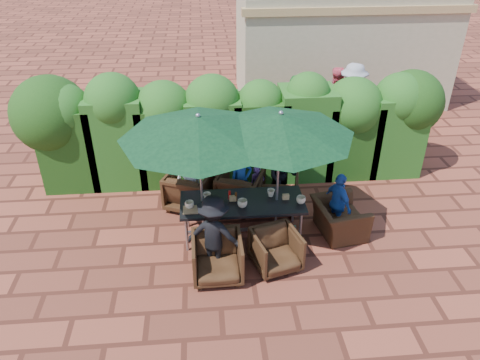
{
  "coord_description": "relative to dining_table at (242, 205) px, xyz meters",
  "views": [
    {
      "loc": [
        -0.71,
        -6.78,
        5.38
      ],
      "look_at": [
        -0.09,
        0.4,
        1.03
      ],
      "focal_mm": 35.0,
      "sensor_mm": 36.0,
      "label": 1
    }
  ],
  "objects": [
    {
      "name": "child_right",
      "position": [
        0.4,
        1.07,
        -0.26
      ],
      "size": [
        0.34,
        0.29,
        0.83
      ],
      "primitive_type": "imported",
      "rotation": [
        0.0,
        0.0,
        0.17
      ],
      "color": "#784392",
      "rests_on": "ground"
    },
    {
      "name": "serving_tray",
      "position": [
        -0.88,
        -0.19,
        0.08
      ],
      "size": [
        0.35,
        0.25,
        0.02
      ],
      "primitive_type": "cube",
      "color": "#A77D51",
      "rests_on": "dining_table"
    },
    {
      "name": "adult_near_left",
      "position": [
        -0.54,
        -0.86,
        0.04
      ],
      "size": [
        0.99,
        0.67,
        1.42
      ],
      "primitive_type": "imported",
      "rotation": [
        0.0,
        0.0,
        2.84
      ],
      "color": "black",
      "rests_on": "ground"
    },
    {
      "name": "cup_d",
      "position": [
        0.53,
        0.13,
        0.14
      ],
      "size": [
        0.14,
        0.14,
        0.13
      ],
      "primitive_type": "imported",
      "color": "beige",
      "rests_on": "dining_table"
    },
    {
      "name": "chair_near_right",
      "position": [
        0.49,
        -0.9,
        -0.3
      ],
      "size": [
        0.9,
        0.86,
        0.76
      ],
      "primitive_type": "imported",
      "rotation": [
        0.0,
        0.0,
        0.28
      ],
      "color": "black",
      "rests_on": "ground"
    },
    {
      "name": "chair_near_left",
      "position": [
        -0.5,
        -1.04,
        -0.26
      ],
      "size": [
        0.82,
        0.77,
        0.83
      ],
      "primitive_type": "imported",
      "rotation": [
        0.0,
        0.0,
        0.01
      ],
      "color": "black",
      "rests_on": "ground"
    },
    {
      "name": "chair_far_mid",
      "position": [
        0.05,
        0.98,
        -0.24
      ],
      "size": [
        1.07,
        1.04,
        0.86
      ],
      "primitive_type": "imported",
      "rotation": [
        0.0,
        0.0,
        2.75
      ],
      "color": "black",
      "rests_on": "ground"
    },
    {
      "name": "pedestrian_b",
      "position": [
        2.8,
        4.36,
        0.2
      ],
      "size": [
        0.93,
        0.67,
        1.75
      ],
      "primitive_type": "imported",
      "rotation": [
        0.0,
        0.0,
        3.35
      ],
      "color": "#EA526A",
      "rests_on": "ground"
    },
    {
      "name": "adult_far_mid",
      "position": [
        0.07,
        1.0,
        -0.07
      ],
      "size": [
        0.52,
        0.46,
        1.21
      ],
      "primitive_type": "imported",
      "rotation": [
        0.0,
        0.0,
        0.28
      ],
      "color": "#1E4CA5",
      "rests_on": "ground"
    },
    {
      "name": "child_left",
      "position": [
        -0.37,
        1.11,
        -0.3
      ],
      "size": [
        0.31,
        0.28,
        0.74
      ],
      "primitive_type": "imported",
      "rotation": [
        0.0,
        0.0,
        0.25
      ],
      "color": "#EA526A",
      "rests_on": "ground"
    },
    {
      "name": "sauce_bottle",
      "position": [
        -0.11,
        0.05,
        0.16
      ],
      "size": [
        0.04,
        0.04,
        0.17
      ],
      "primitive_type": "cylinder",
      "color": "#4C230C",
      "rests_on": "dining_table"
    },
    {
      "name": "ground",
      "position": [
        0.07,
        -0.13,
        -0.67
      ],
      "size": [
        80.0,
        80.0,
        0.0
      ],
      "primitive_type": "plane",
      "color": "brown",
      "rests_on": "ground"
    },
    {
      "name": "chair_far_left",
      "position": [
        -0.96,
        1.05,
        -0.24
      ],
      "size": [
        1.08,
        1.05,
        0.87
      ],
      "primitive_type": "imported",
      "rotation": [
        0.0,
        0.0,
        2.75
      ],
      "color": "black",
      "rests_on": "ground"
    },
    {
      "name": "number_block_right",
      "position": [
        0.78,
        0.01,
        0.13
      ],
      "size": [
        0.12,
        0.06,
        0.1
      ],
      "primitive_type": "cube",
      "color": "tan",
      "rests_on": "dining_table"
    },
    {
      "name": "cup_c",
      "position": [
        -0.01,
        -0.16,
        0.15
      ],
      "size": [
        0.18,
        0.18,
        0.14
      ],
      "primitive_type": "imported",
      "color": "beige",
      "rests_on": "dining_table"
    },
    {
      "name": "ketchup_bottle",
      "position": [
        -0.22,
        0.1,
        0.16
      ],
      "size": [
        0.04,
        0.04,
        0.17
      ],
      "primitive_type": "cylinder",
      "color": "#B20C0A",
      "rests_on": "dining_table"
    },
    {
      "name": "chair_end_right",
      "position": [
        1.79,
        -0.07,
        -0.25
      ],
      "size": [
        0.78,
        1.06,
        0.85
      ],
      "primitive_type": "imported",
      "rotation": [
        0.0,
        0.0,
        1.73
      ],
      "color": "black",
      "rests_on": "ground"
    },
    {
      "name": "cup_b",
      "position": [
        -0.62,
        0.11,
        0.14
      ],
      "size": [
        0.14,
        0.14,
        0.14
      ],
      "primitive_type": "imported",
      "color": "beige",
      "rests_on": "dining_table"
    },
    {
      "name": "cup_a",
      "position": [
        -0.94,
        -0.12,
        0.14
      ],
      "size": [
        0.16,
        0.16,
        0.13
      ],
      "primitive_type": "imported",
      "color": "beige",
      "rests_on": "dining_table"
    },
    {
      "name": "adult_far_right",
      "position": [
        0.89,
        1.03,
        -0.05
      ],
      "size": [
        0.61,
        0.39,
        1.25
      ],
      "primitive_type": "imported",
      "rotation": [
        0.0,
        0.0,
        -0.04
      ],
      "color": "black",
      "rests_on": "ground"
    },
    {
      "name": "hedge_wall",
      "position": [
        -0.11,
        2.19,
        0.65
      ],
      "size": [
        9.1,
        1.6,
        2.46
      ],
      "color": "#13390F",
      "rests_on": "ground"
    },
    {
      "name": "adult_end_right",
      "position": [
        1.76,
        0.01,
        -0.07
      ],
      "size": [
        0.58,
        0.78,
        1.2
      ],
      "primitive_type": "imported",
      "rotation": [
        0.0,
        0.0,
        1.94
      ],
      "color": "#1E4CA5",
      "rests_on": "ground"
    },
    {
      "name": "umbrella_right",
      "position": [
        0.62,
        0.01,
        1.54
      ],
      "size": [
        2.51,
        2.51,
        2.46
      ],
      "color": "gray",
      "rests_on": "ground"
    },
    {
      "name": "cup_e",
      "position": [
        1.03,
        -0.14,
        0.14
      ],
      "size": [
        0.17,
        0.17,
        0.13
      ],
      "primitive_type": "imported",
      "color": "beige",
      "rests_on": "dining_table"
    },
    {
      "name": "building",
      "position": [
        3.57,
        6.87,
        0.93
      ],
      "size": [
        6.2,
        3.08,
        3.2
      ],
      "color": "#BAAC8A",
      "rests_on": "ground"
    },
    {
      "name": "umbrella_left",
      "position": [
        -0.71,
        0.02,
        1.54
      ],
      "size": [
        2.65,
        2.65,
        2.46
      ],
      "color": "gray",
      "rests_on": "ground"
    },
    {
      "name": "chair_far_right",
      "position": [
        0.8,
        0.84,
        -0.28
      ],
      "size": [
        0.89,
        0.85,
        0.78
      ],
      "primitive_type": "imported",
      "rotation": [
        0.0,
        0.0,
        2.94
      ],
      "color": "black",
      "rests_on": "ground"
    },
    {
      "name": "adult_far_left",
      "position": [
        -0.9,
        1.03,
        0.01
      ],
      "size": [
        0.77,
        0.61,
        1.36
      ],
      "primitive_type": "imported",
      "rotation": [
        0.0,
        0.0,
        -0.36
      ],
      "color": "white",
      "rests_on": "ground"
    },
    {
      "name": "pedestrian_c",
      "position": [
        3.17,
        4.07,
        0.29
      ],
      "size": [
        1.34,
        1.13,
        1.92
      ],
      "primitive_type": "imported",
      "rotation": [
        0.0,
        0.0,
        2.58
      ],
      "color": "#9A99A1",
      "rests_on": "ground"
    },
    {
      "name": "pedestrian_a",
      "position": [
        1.74,
        3.95,
        0.19
      ],
      "size": [
        1.62,
        1.47,
        1.73
      ],
      "primitive_type": "imported",
      "rotation": [
        0.0,
        0.0,
        2.46
      ],
      "color": "#23822B",
      "rests_on": "ground"
    },
    {
      "name": "dining_table",
      "position": [
        0.0,
        0.0,
        0.0
      ],
      "size": [
        2.21,
        0.9,
        0.75
      ],
      "color": "black",
      "rests_on": "ground"
    },
    {
      "name": "number_block_left",
      "position": [
        -0.17,
        0.04,
        0.13
      ],
      "size": [
        0.12,
        0.06,
        0.1
      ],
      "primitive_type": "cube",
      "color": "tan",
      "rests_on": "dining_table"
    }
  ]
}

